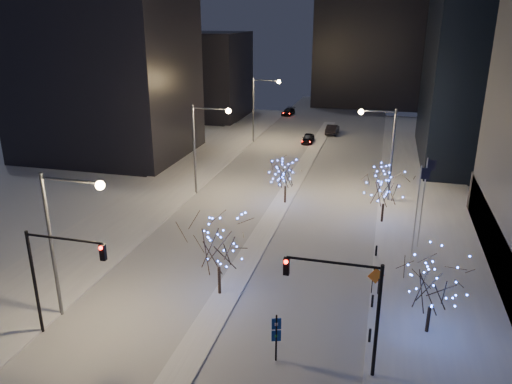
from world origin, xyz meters
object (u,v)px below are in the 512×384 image
(street_lamp_w_mid, at_px, (203,138))
(street_lamp_east, at_px, (384,142))
(holiday_tree_median_near, at_px, (218,244))
(holiday_tree_plaza_far, at_px, (385,187))
(street_lamp_w_near, at_px, (63,228))
(traffic_signal_east, at_px, (349,299))
(car_near, at_px, (308,138))
(wayfinding_sign, at_px, (276,333))
(car_far, at_px, (288,112))
(traffic_signal_west, at_px, (54,268))
(holiday_tree_plaza_near, at_px, (433,284))
(construction_sign, at_px, (376,278))
(street_lamp_w_far, at_px, (260,101))
(holiday_tree_median_far, at_px, (286,174))
(car_mid, at_px, (332,129))

(street_lamp_w_mid, xyz_separation_m, street_lamp_east, (19.02, 3.00, -0.05))
(holiday_tree_median_near, bearing_deg, holiday_tree_plaza_far, 56.40)
(street_lamp_w_near, relative_size, traffic_signal_east, 1.43)
(car_near, relative_size, wayfinding_sign, 1.38)
(traffic_signal_east, xyz_separation_m, car_far, (-17.94, 74.60, -4.09))
(traffic_signal_west, bearing_deg, holiday_tree_plaza_near, 15.24)
(construction_sign, bearing_deg, street_lamp_w_far, 92.65)
(holiday_tree_median_far, bearing_deg, holiday_tree_median_near, -92.57)
(street_lamp_w_far, relative_size, car_far, 2.18)
(car_mid, relative_size, car_far, 1.07)
(traffic_signal_west, bearing_deg, street_lamp_east, 58.31)
(traffic_signal_west, xyz_separation_m, holiday_tree_median_far, (8.80, 26.34, -1.40))
(street_lamp_w_mid, bearing_deg, holiday_tree_plaza_far, -9.85)
(street_lamp_w_near, height_order, holiday_tree_median_far, street_lamp_w_near)
(traffic_signal_east, bearing_deg, construction_sign, 81.24)
(traffic_signal_west, xyz_separation_m, holiday_tree_plaza_near, (22.11, 6.02, -1.23))
(street_lamp_w_far, bearing_deg, holiday_tree_plaza_far, -55.59)
(car_far, distance_m, holiday_tree_median_far, 50.21)
(traffic_signal_east, height_order, holiday_tree_median_near, traffic_signal_east)
(holiday_tree_median_near, bearing_deg, street_lamp_east, 65.23)
(street_lamp_w_mid, bearing_deg, holiday_tree_median_near, -67.05)
(street_lamp_east, bearing_deg, car_far, 112.71)
(traffic_signal_west, xyz_separation_m, holiday_tree_median_near, (7.94, 7.07, -0.75))
(street_lamp_w_far, height_order, construction_sign, street_lamp_w_far)
(street_lamp_w_far, distance_m, car_far, 24.30)
(street_lamp_w_far, relative_size, construction_sign, 4.86)
(street_lamp_east, distance_m, holiday_tree_plaza_near, 24.42)
(car_near, xyz_separation_m, holiday_tree_plaza_near, (15.17, -47.56, 2.80))
(street_lamp_w_far, xyz_separation_m, car_near, (7.44, 1.57, -5.77))
(street_lamp_w_near, height_order, street_lamp_w_mid, same)
(holiday_tree_median_far, distance_m, wayfinding_sign, 25.80)
(street_lamp_east, distance_m, traffic_signal_east, 29.08)
(holiday_tree_median_near, xyz_separation_m, holiday_tree_median_far, (0.86, 19.27, -0.66))
(holiday_tree_plaza_far, bearing_deg, holiday_tree_plaza_near, -79.81)
(street_lamp_w_near, height_order, wayfinding_sign, street_lamp_w_near)
(street_lamp_east, xyz_separation_m, holiday_tree_median_far, (-9.72, -3.66, -3.09))
(street_lamp_w_mid, xyz_separation_m, construction_sign, (19.24, -17.18, -5.11))
(street_lamp_w_near, height_order, car_near, street_lamp_w_near)
(holiday_tree_median_near, bearing_deg, wayfinding_sign, -47.82)
(car_far, relative_size, holiday_tree_median_far, 0.94)
(traffic_signal_west, relative_size, construction_sign, 3.40)
(traffic_signal_west, bearing_deg, holiday_tree_median_near, 41.70)
(car_far, height_order, holiday_tree_median_far, holiday_tree_median_far)
(car_mid, relative_size, holiday_tree_median_near, 0.79)
(street_lamp_east, distance_m, wayfinding_sign, 29.79)
(street_lamp_w_far, bearing_deg, street_lamp_w_near, -90.00)
(street_lamp_w_far, xyz_separation_m, construction_sign, (19.24, -42.18, -5.11))
(street_lamp_w_far, height_order, traffic_signal_west, street_lamp_w_far)
(traffic_signal_east, distance_m, construction_sign, 9.55)
(construction_sign, bearing_deg, car_far, 84.49)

